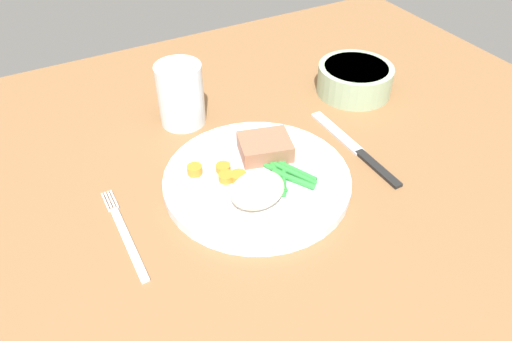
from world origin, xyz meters
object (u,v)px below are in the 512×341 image
Objects in this scene: fork at (124,233)px; water_glass at (181,98)px; knife at (355,149)px; dinner_plate at (256,180)px; salad_bowl at (355,78)px; meat_portion at (264,145)px.

water_glass is at bearing 51.96° from fork.
knife is 2.05× the size of water_glass.
dinner_plate is at bearing 1.65° from fork.
salad_bowl is at bearing 17.50° from fork.
knife is at bearing -125.96° from salad_bowl.
fork is (-22.15, -4.30, -2.65)cm from meat_portion.
knife is 28.16cm from water_glass.
water_glass is at bearing 113.05° from meat_portion.
water_glass reaches higher than dinner_plate.
water_glass is 30.41cm from salad_bowl.
meat_portion is at bearing 49.40° from dinner_plate.
dinner_plate reaches higher than knife.
meat_portion is 25.13cm from salad_bowl.
knife is 1.59× the size of salad_bowl.
water_glass is (15.70, 19.46, 4.11)cm from fork.
dinner_plate is 2.56× the size of water_glass.
meat_portion reaches higher than knife.
meat_portion is 0.56× the size of salad_bowl.
dinner_plate reaches higher than fork.
salad_bowl is at bearing 49.77° from knife.
salad_bowl reaches higher than dinner_plate.
salad_bowl is (23.35, 9.30, -0.05)cm from meat_portion.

